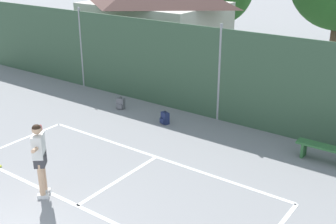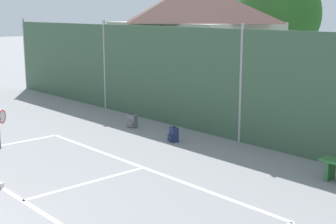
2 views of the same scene
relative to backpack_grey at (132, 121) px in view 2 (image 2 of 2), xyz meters
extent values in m
cube|color=white|center=(3.39, -2.32, -0.19)|extent=(8.20, 0.10, 0.01)
cube|color=white|center=(3.39, -5.34, -0.19)|extent=(8.20, 0.10, 0.01)
cube|color=white|center=(3.39, -3.86, -0.19)|extent=(0.10, 2.97, 0.01)
cube|color=#38563D|center=(3.39, 1.18, 1.37)|extent=(26.00, 0.05, 3.13)
cylinder|color=#99999E|center=(-9.61, 1.18, 1.45)|extent=(0.09, 0.09, 3.28)
cylinder|color=#99999E|center=(-3.11, 1.18, 1.45)|extent=(0.09, 0.09, 3.28)
cylinder|color=#99999E|center=(3.39, 1.18, 1.45)|extent=(0.09, 0.09, 3.28)
cube|color=beige|center=(-2.10, 4.87, 1.39)|extent=(5.83, 4.46, 3.17)
pyramid|color=#513833|center=(-2.10, 4.87, 3.76)|extent=(6.30, 4.82, 1.56)
cylinder|color=brown|center=(-7.19, 10.67, 0.99)|extent=(0.36, 0.36, 2.37)
ellipsoid|color=#38752D|center=(-7.19, 10.67, 3.92)|extent=(4.09, 3.68, 4.09)
cylinder|color=brown|center=(-2.24, 10.67, 0.63)|extent=(0.36, 0.36, 1.64)
ellipsoid|color=#2D6628|center=(-2.24, 10.67, 3.25)|extent=(4.24, 3.81, 4.24)
torus|color=red|center=(1.86, -4.98, 1.18)|extent=(0.21, 0.25, 0.30)
cylinder|color=silver|center=(1.86, -4.98, 1.18)|extent=(0.17, 0.20, 0.26)
cube|color=slate|center=(0.00, 0.01, 0.01)|extent=(0.31, 0.24, 0.40)
cube|color=slate|center=(0.02, -0.10, -0.07)|extent=(0.23, 0.11, 0.18)
torus|color=black|center=(0.00, 0.01, 0.23)|extent=(0.09, 0.03, 0.09)
cube|color=navy|center=(2.15, -0.19, 0.01)|extent=(0.33, 0.27, 0.40)
cube|color=navy|center=(2.11, -0.30, -0.07)|extent=(0.23, 0.14, 0.18)
torus|color=black|center=(2.15, -0.19, 0.23)|extent=(0.09, 0.05, 0.09)
cube|color=#336B38|center=(6.76, 0.16, 0.03)|extent=(0.08, 0.32, 0.45)
camera|label=1|loc=(10.08, -11.06, 5.47)|focal=46.38mm
camera|label=2|loc=(11.84, -9.20, 3.40)|focal=51.94mm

